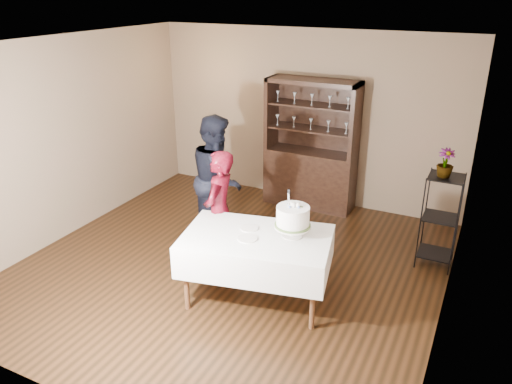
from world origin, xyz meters
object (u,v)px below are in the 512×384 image
china_hutch (310,165)px  plant_etagere (440,217)px  cake (293,218)px  man (217,178)px  potted_plant (445,163)px  woman (219,212)px  cake_table (257,251)px

china_hutch → plant_etagere: (2.08, -1.05, -0.01)m
plant_etagere → cake: bearing=-131.6°
man → potted_plant: man is taller
plant_etagere → cake: cake is taller
woman → potted_plant: potted_plant is taller
woman → potted_plant: bearing=110.4°
china_hutch → man: (-0.75, -1.59, 0.20)m
woman → cake: woman is taller
china_hutch → woman: china_hutch is taller
china_hutch → cake_table: (0.39, -2.72, -0.06)m
china_hutch → cake_table: bearing=-81.8°
plant_etagere → cake_table: (-1.69, -1.67, -0.05)m
woman → man: size_ratio=0.88×
cake_table → woman: 0.82m
potted_plant → cake: bearing=-131.5°
cake_table → woman: size_ratio=1.14×
man → cake: size_ratio=3.20×
china_hutch → cake: china_hutch is taller
cake → woman: bearing=166.7°
plant_etagere → woman: bearing=-152.1°
china_hutch → cake: (0.74, -2.56, 0.35)m
man → china_hutch: bearing=-51.4°
cake_table → cake: size_ratio=3.22×
china_hutch → cake: 2.69m
plant_etagere → potted_plant: bearing=-137.4°
potted_plant → woman: bearing=-152.4°
woman → cake: size_ratio=2.82×
cake_table → potted_plant: (1.65, 1.64, 0.75)m
plant_etagere → cake_table: bearing=-135.3°
man → cake: 1.78m
plant_etagere → potted_plant: size_ratio=3.49×
cake_table → china_hutch: bearing=98.2°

